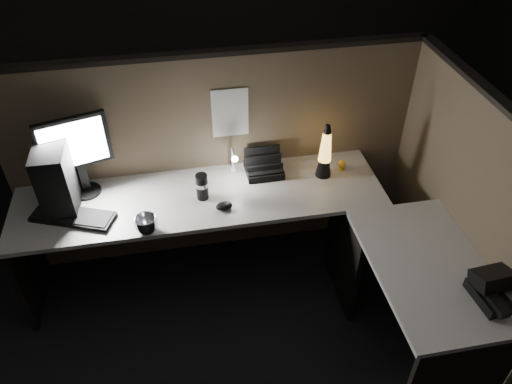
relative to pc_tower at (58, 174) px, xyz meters
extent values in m
plane|color=black|center=(0.96, -0.70, -0.94)|extent=(6.00, 6.00, 0.00)
cube|color=brown|center=(0.96, 0.23, -0.19)|extent=(2.66, 0.06, 1.50)
cube|color=brown|center=(2.29, -0.60, -0.19)|extent=(0.06, 1.66, 1.50)
cube|color=beige|center=(0.81, -0.10, -0.23)|extent=(2.30, 0.60, 0.03)
cube|color=beige|center=(1.96, -0.90, -0.23)|extent=(0.60, 1.00, 0.03)
cube|color=black|center=(-0.32, -0.10, -0.59)|extent=(0.03, 0.55, 0.70)
cube|color=black|center=(1.68, -0.40, -0.59)|extent=(0.03, 0.55, 0.70)
cube|color=black|center=(0.00, 0.00, 0.00)|extent=(0.18, 0.40, 0.42)
cylinder|color=black|center=(0.12, 0.07, -0.20)|extent=(0.18, 0.18, 0.01)
cube|color=black|center=(0.12, 0.09, -0.10)|extent=(0.06, 0.05, 0.20)
cube|color=black|center=(0.12, 0.08, 0.15)|extent=(0.40, 0.15, 0.33)
cube|color=white|center=(0.12, 0.06, 0.15)|extent=(0.35, 0.11, 0.28)
cube|color=black|center=(0.06, -0.17, -0.20)|extent=(0.51, 0.33, 0.02)
ellipsoid|color=black|center=(0.95, -0.25, -0.19)|extent=(0.11, 0.09, 0.04)
cube|color=white|center=(1.05, 0.11, -0.20)|extent=(0.04, 0.05, 0.03)
cylinder|color=white|center=(1.05, 0.11, -0.10)|extent=(0.01, 0.01, 0.16)
cylinder|color=white|center=(1.05, 0.06, -0.02)|extent=(0.01, 0.11, 0.01)
sphere|color=white|center=(1.05, -0.01, -0.02)|extent=(0.04, 0.04, 0.04)
cube|color=black|center=(1.25, 0.06, -0.19)|extent=(0.24, 0.21, 0.05)
cube|color=black|center=(1.25, 0.03, -0.15)|extent=(0.24, 0.02, 0.09)
cube|color=black|center=(1.25, 0.13, -0.11)|extent=(0.24, 0.02, 0.16)
cone|color=black|center=(1.63, -0.03, -0.15)|extent=(0.10, 0.10, 0.12)
cone|color=#F1AE3F|center=(1.63, -0.03, 0.01)|extent=(0.08, 0.08, 0.20)
sphere|color=#953215|center=(1.63, -0.03, -0.05)|extent=(0.04, 0.04, 0.04)
sphere|color=#953215|center=(1.63, -0.03, 0.02)|extent=(0.03, 0.03, 0.03)
cone|color=black|center=(1.63, -0.03, 0.14)|extent=(0.05, 0.05, 0.06)
cylinder|color=black|center=(0.83, -0.12, -0.12)|extent=(0.08, 0.08, 0.17)
imported|color=#B0B0B7|center=(0.49, -0.36, -0.16)|extent=(0.16, 0.16, 0.10)
sphere|color=gold|center=(1.77, 0.00, -0.17)|extent=(0.05, 0.05, 0.05)
cube|color=white|center=(1.06, 0.19, 0.18)|extent=(0.23, 0.00, 0.33)
cube|color=black|center=(2.20, -1.16, -0.18)|extent=(0.28, 0.25, 0.06)
cube|color=black|center=(2.20, -1.12, -0.11)|extent=(0.27, 0.17, 0.12)
cube|color=black|center=(2.13, -1.22, -0.15)|extent=(0.07, 0.20, 0.04)
camera|label=1|loc=(0.72, -2.51, 1.78)|focal=35.00mm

